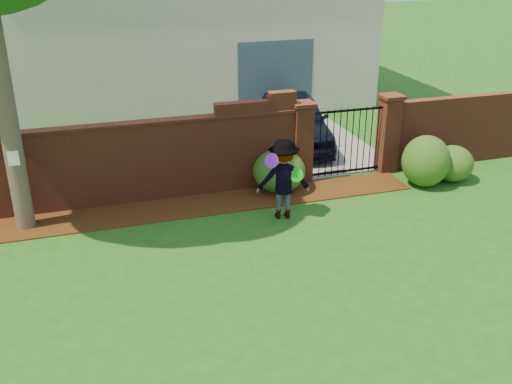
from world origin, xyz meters
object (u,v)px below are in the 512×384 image
object	(u,v)px
frisbee_purple	(271,161)
frisbee_green	(296,175)
car	(297,122)
man	(283,180)

from	to	relation	value
frisbee_purple	frisbee_green	size ratio (longest dim) A/B	1.02
car	man	bearing A→B (deg)	-104.11
man	car	bearing A→B (deg)	-100.60
car	frisbee_green	xyz separation A→B (m)	(-1.61, -4.16, 0.29)
man	frisbee_purple	bearing A→B (deg)	43.24
car	frisbee_purple	xyz separation A→B (m)	(-2.12, -4.14, 0.63)
frisbee_green	frisbee_purple	bearing A→B (deg)	177.27
frisbee_purple	frisbee_green	world-z (taller)	frisbee_purple
car	frisbee_green	distance (m)	4.47
car	man	world-z (taller)	man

